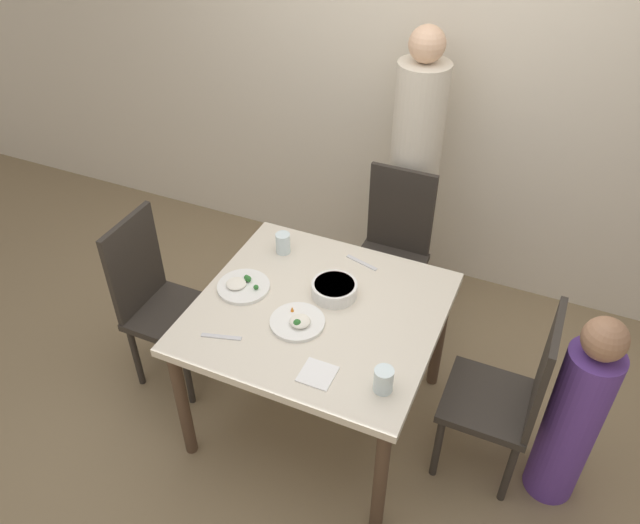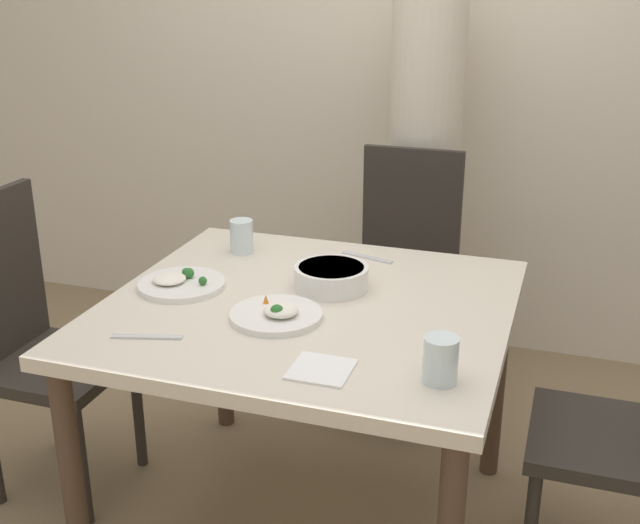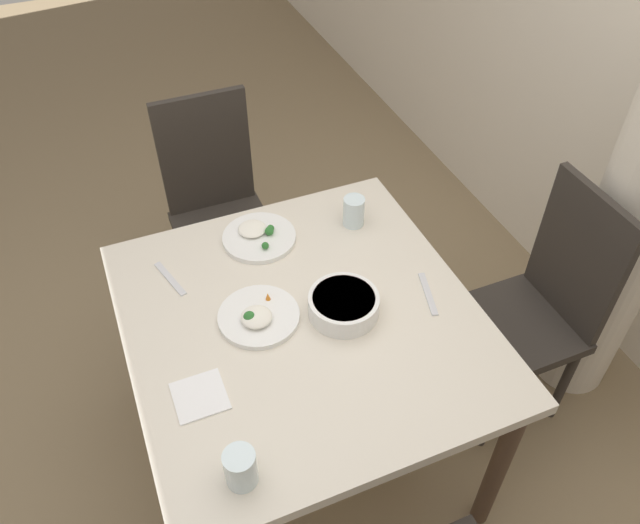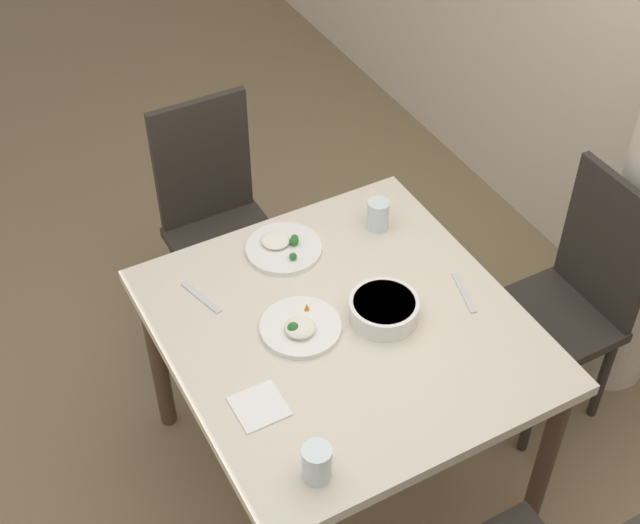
# 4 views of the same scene
# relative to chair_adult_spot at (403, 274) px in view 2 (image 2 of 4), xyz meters

# --- Properties ---
(wall_back) EXTENTS (10.00, 0.06, 2.70)m
(wall_back) POSITION_rel_chair_adult_spot_xyz_m (-0.08, 0.61, 0.83)
(wall_back) COLOR beige
(wall_back) RESTS_ON ground_plane
(dining_table) EXTENTS (1.10, 1.05, 0.75)m
(dining_table) POSITION_rel_chair_adult_spot_xyz_m (-0.08, -0.87, 0.14)
(dining_table) COLOR beige
(dining_table) RESTS_ON ground_plane
(chair_adult_spot) EXTENTS (0.40, 0.40, 0.99)m
(chair_adult_spot) POSITION_rel_chair_adult_spot_xyz_m (0.00, 0.00, 0.00)
(chair_adult_spot) COLOR #2D2823
(chair_adult_spot) RESTS_ON ground_plane
(chair_child_spot) EXTENTS (0.40, 0.40, 0.99)m
(chair_child_spot) POSITION_rel_chair_adult_spot_xyz_m (0.82, -0.81, 0.00)
(chair_child_spot) COLOR #2D2823
(chair_child_spot) RESTS_ON ground_plane
(chair_empty_left) EXTENTS (0.40, 0.40, 0.99)m
(chair_empty_left) POSITION_rel_chair_adult_spot_xyz_m (-0.98, -0.91, 0.00)
(chair_empty_left) COLOR #2D2823
(chair_empty_left) RESTS_ON ground_plane
(person_adult) EXTENTS (0.29, 0.29, 1.70)m
(person_adult) POSITION_rel_chair_adult_spot_xyz_m (0.00, 0.31, 0.28)
(person_adult) COLOR beige
(person_adult) RESTS_ON ground_plane
(bowl_curry) EXTENTS (0.22, 0.22, 0.07)m
(bowl_curry) POSITION_rel_chair_adult_spot_xyz_m (-0.05, -0.75, 0.27)
(bowl_curry) COLOR white
(bowl_curry) RESTS_ON dining_table
(plate_rice_adult) EXTENTS (0.25, 0.25, 0.05)m
(plate_rice_adult) POSITION_rel_chair_adult_spot_xyz_m (-0.47, -0.88, 0.24)
(plate_rice_adult) COLOR white
(plate_rice_adult) RESTS_ON dining_table
(plate_rice_child) EXTENTS (0.25, 0.25, 0.05)m
(plate_rice_child) POSITION_rel_chair_adult_spot_xyz_m (-0.12, -1.00, 0.24)
(plate_rice_child) COLOR white
(plate_rice_child) RESTS_ON dining_table
(glass_water_tall) EXTENTS (0.07, 0.07, 0.11)m
(glass_water_tall) POSITION_rel_chair_adult_spot_xyz_m (-0.42, -0.54, 0.28)
(glass_water_tall) COLOR silver
(glass_water_tall) RESTS_ON dining_table
(glass_water_short) EXTENTS (0.08, 0.08, 0.11)m
(glass_water_short) POSITION_rel_chair_adult_spot_xyz_m (0.35, -1.19, 0.28)
(glass_water_short) COLOR silver
(glass_water_short) RESTS_ON dining_table
(napkin_folded) EXTENTS (0.14, 0.14, 0.01)m
(napkin_folded) POSITION_rel_chair_adult_spot_xyz_m (0.08, -1.23, 0.23)
(napkin_folded) COLOR white
(napkin_folded) RESTS_ON dining_table
(fork_steel) EXTENTS (0.18, 0.07, 0.01)m
(fork_steel) POSITION_rel_chair_adult_spot_xyz_m (-0.02, -0.47, 0.23)
(fork_steel) COLOR silver
(fork_steel) RESTS_ON dining_table
(spoon_steel) EXTENTS (0.18, 0.07, 0.01)m
(spoon_steel) POSITION_rel_chair_adult_spot_xyz_m (-0.39, -1.20, 0.23)
(spoon_steel) COLOR silver
(spoon_steel) RESTS_ON dining_table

